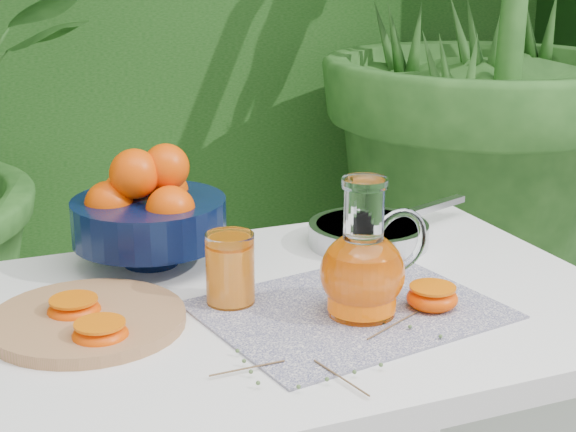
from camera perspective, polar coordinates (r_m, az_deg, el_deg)
name	(u,v)px	position (r m, az deg, el deg)	size (l,w,h in m)	color
potted_plant_right	(460,7)	(2.77, 11.03, 13.13)	(2.17, 2.17, 2.17)	#26571D
white_table	(293,349)	(1.39, 0.32, -8.59)	(1.00, 0.70, 0.75)	white
placemat	(349,310)	(1.32, 4.00, -6.07)	(0.41, 0.32, 0.00)	#0B0F40
cutting_board	(87,320)	(1.30, -12.84, -6.59)	(0.28, 0.28, 0.02)	#A56C4A
fruit_bowl	(148,210)	(1.50, -9.06, 0.37)	(0.34, 0.34, 0.21)	black
juice_pitcher	(364,268)	(1.28, 4.93, -3.36)	(0.18, 0.14, 0.21)	white
juice_tumbler	(230,270)	(1.32, -3.76, -3.50)	(0.09, 0.09, 0.11)	white
saute_pan	(370,232)	(1.60, 5.31, -1.06)	(0.40, 0.28, 0.04)	#B0B0B5
orange_halves	(207,313)	(1.27, -5.25, -6.29)	(0.58, 0.23, 0.04)	#FE5502
thyme_sprigs	(333,353)	(1.18, 2.95, -8.84)	(0.35, 0.24, 0.01)	brown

